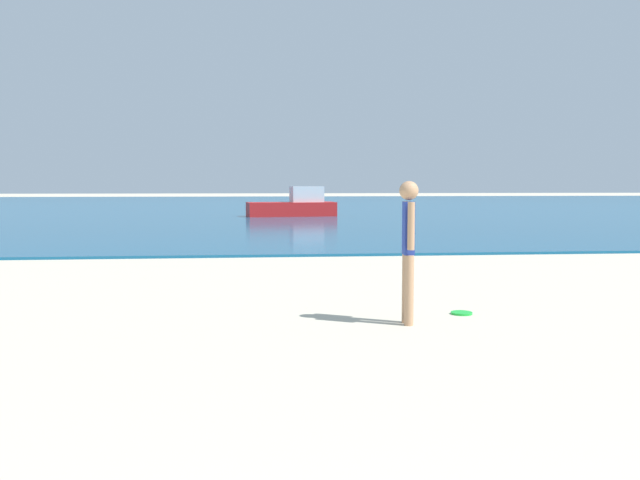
% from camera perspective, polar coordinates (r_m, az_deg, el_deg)
% --- Properties ---
extents(water, '(160.00, 60.00, 0.06)m').
position_cam_1_polar(water, '(44.01, -4.85, 2.90)').
color(water, '#14567F').
rests_on(water, ground).
extents(person_standing, '(0.21, 0.37, 1.59)m').
position_cam_1_polar(person_standing, '(7.40, 7.56, -0.28)').
color(person_standing, tan).
rests_on(person_standing, ground).
extents(frisbee, '(0.26, 0.26, 0.03)m').
position_cam_1_polar(frisbee, '(8.19, 12.00, -6.13)').
color(frisbee, green).
rests_on(frisbee, ground).
extents(boat_far, '(4.10, 1.82, 1.35)m').
position_cam_1_polar(boat_far, '(30.14, -2.17, 2.93)').
color(boat_far, red).
rests_on(boat_far, water).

